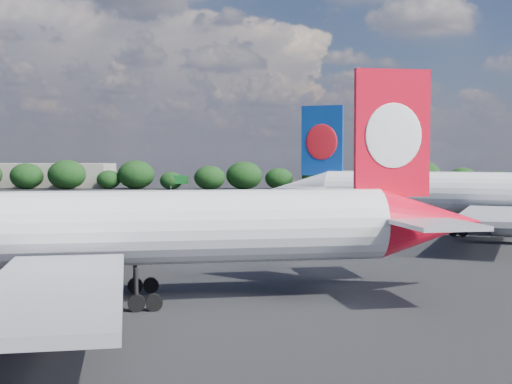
{
  "coord_description": "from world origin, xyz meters",
  "views": [
    {
      "loc": [
        19.36,
        -43.89,
        10.93
      ],
      "look_at": [
        16.0,
        12.0,
        8.0
      ],
      "focal_mm": 50.0,
      "sensor_mm": 36.0,
      "label": 1
    }
  ],
  "objects": [
    {
      "name": "billboard_yellow",
      "position": [
        12.0,
        182.0,
        3.87
      ],
      "size": [
        5.0,
        0.3,
        5.5
      ],
      "color": "gold",
      "rests_on": "ground"
    },
    {
      "name": "qantas_airliner",
      "position": [
        6.97,
        7.8,
        5.36
      ],
      "size": [
        53.51,
        51.21,
        17.61
      ],
      "color": "silver",
      "rests_on": "ground"
    },
    {
      "name": "horizon_treeline",
      "position": [
        -4.85,
        179.73,
        4.07
      ],
      "size": [
        201.59,
        16.52,
        9.34
      ],
      "color": "black",
      "rests_on": "ground"
    },
    {
      "name": "highway_sign",
      "position": [
        -18.0,
        176.0,
        3.13
      ],
      "size": [
        6.0,
        0.3,
        4.5
      ],
      "color": "#125D1D",
      "rests_on": "ground"
    },
    {
      "name": "ground",
      "position": [
        0.0,
        60.0,
        0.0
      ],
      "size": [
        500.0,
        500.0,
        0.0
      ],
      "primitive_type": "plane",
      "color": "black",
      "rests_on": "ground"
    },
    {
      "name": "terminal_building",
      "position": [
        -65.0,
        192.0,
        4.0
      ],
      "size": [
        42.0,
        16.0,
        8.0
      ],
      "color": "gray",
      "rests_on": "ground"
    },
    {
      "name": "china_southern_airliner",
      "position": [
        42.67,
        55.27,
        5.54
      ],
      "size": [
        54.45,
        52.28,
        18.18
      ],
      "color": "silver",
      "rests_on": "ground"
    }
  ]
}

